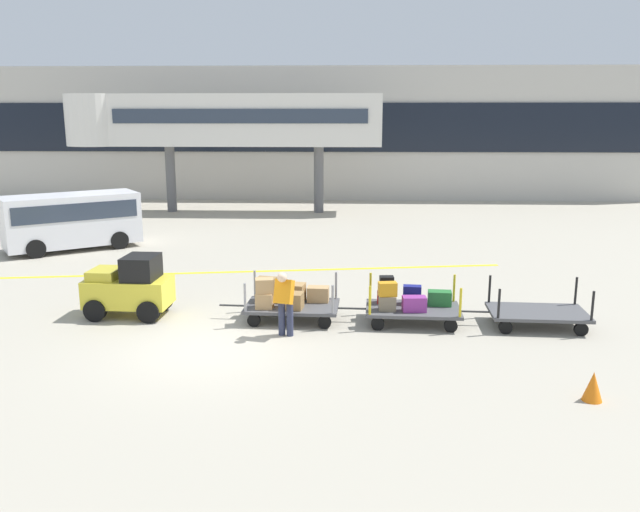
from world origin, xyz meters
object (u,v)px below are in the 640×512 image
Objects in this scene: safety_cone_near at (593,386)px; baggage_cart_lead at (287,299)px; baggage_handler at (285,301)px; baggage_cart_tail at (537,313)px; baggage_tug at (130,287)px; shuttle_van at (72,217)px; baggage_cart_middle at (409,303)px.

baggage_cart_lead is at bearing 143.00° from safety_cone_near.
baggage_handler reaches higher than baggage_cart_lead.
baggage_cart_tail is at bearing -2.93° from baggage_cart_lead.
baggage_tug is at bearing 160.89° from baggage_handler.
safety_cone_near is (5.87, -3.21, -0.59)m from baggage_handler.
baggage_cart_tail is 6.15m from baggage_handler.
baggage_tug reaches higher than safety_cone_near.
safety_cone_near is (9.96, -4.63, -0.48)m from baggage_tug.
shuttle_van is (-4.87, 8.08, 0.48)m from baggage_tug.
baggage_cart_middle is at bearing -2.59° from baggage_cart_lead.
shuttle_van is (-8.91, 8.24, 0.70)m from baggage_cart_lead.
baggage_cart_middle is at bearing 123.76° from safety_cone_near.
baggage_cart_lead reaches higher than safety_cone_near.
baggage_tug is at bearing 155.08° from safety_cone_near.
shuttle_van is (-8.96, 9.49, 0.37)m from baggage_handler.
baggage_handler is at bearing 151.32° from safety_cone_near.
baggage_cart_lead is 6.12m from baggage_cart_tail.
baggage_cart_lead is 1.00× the size of baggage_cart_middle.
shuttle_van is at bearing 137.21° from baggage_cart_lead.
baggage_cart_middle reaches higher than safety_cone_near.
baggage_handler is 13.06m from shuttle_van.
safety_cone_near is at bearing -92.58° from baggage_cart_tail.
baggage_cart_lead is 5.51× the size of safety_cone_near.
baggage_tug is 3.91× the size of safety_cone_near.
baggage_cart_middle reaches higher than baggage_cart_tail.
shuttle_van is (-15.02, 8.56, 0.89)m from baggage_cart_tail.
baggage_cart_lead is 0.60× the size of shuttle_van.
baggage_tug is 7.08m from baggage_cart_middle.
baggage_cart_middle is (7.07, -0.30, -0.24)m from baggage_tug.
baggage_tug is at bearing 177.65° from baggage_cart_lead.
baggage_cart_lead is 7.42m from safety_cone_near.
baggage_handler is at bearing -46.67° from shuttle_van.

